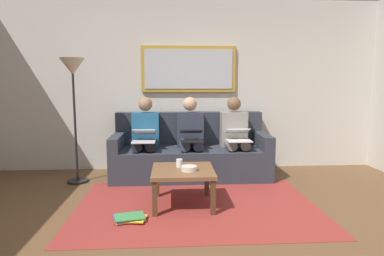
{
  "coord_description": "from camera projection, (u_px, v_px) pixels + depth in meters",
  "views": [
    {
      "loc": [
        0.27,
        2.61,
        1.33
      ],
      "look_at": [
        0.0,
        -1.7,
        0.75
      ],
      "focal_mm": 31.02,
      "sensor_mm": 36.0,
      "label": 1
    }
  ],
  "objects": [
    {
      "name": "ground_plane",
      "position": [
        205.0,
        249.0,
        2.78
      ],
      "size": [
        6.0,
        5.2,
        0.1
      ],
      "primitive_type": "cube",
      "color": "brown"
    },
    {
      "name": "wall_rear",
      "position": [
        188.0,
        86.0,
        5.18
      ],
      "size": [
        6.0,
        0.12,
        2.6
      ],
      "primitive_type": "cube",
      "color": "beige",
      "rests_on": "ground_plane"
    },
    {
      "name": "area_rug",
      "position": [
        197.0,
        206.0,
        3.62
      ],
      "size": [
        2.6,
        1.8,
        0.01
      ],
      "primitive_type": "cube",
      "color": "maroon",
      "rests_on": "ground_plane"
    },
    {
      "name": "couch",
      "position": [
        190.0,
        154.0,
        4.83
      ],
      "size": [
        2.2,
        0.9,
        0.9
      ],
      "color": "#2D333D",
      "rests_on": "ground_plane"
    },
    {
      "name": "framed_mirror",
      "position": [
        189.0,
        69.0,
        5.05
      ],
      "size": [
        1.44,
        0.05,
        0.69
      ],
      "color": "#B7892D"
    },
    {
      "name": "coffee_table",
      "position": [
        183.0,
        174.0,
        3.61
      ],
      "size": [
        0.67,
        0.67,
        0.41
      ],
      "color": "brown",
      "rests_on": "ground_plane"
    },
    {
      "name": "cup",
      "position": [
        179.0,
        163.0,
        3.69
      ],
      "size": [
        0.07,
        0.07,
        0.09
      ],
      "primitive_type": "cylinder",
      "color": "silver",
      "rests_on": "coffee_table"
    },
    {
      "name": "bowl",
      "position": [
        189.0,
        168.0,
        3.54
      ],
      "size": [
        0.17,
        0.17,
        0.05
      ],
      "primitive_type": "cylinder",
      "color": "beige",
      "rests_on": "coffee_table"
    },
    {
      "name": "person_left",
      "position": [
        235.0,
        134.0,
        4.76
      ],
      "size": [
        0.38,
        0.58,
        1.14
      ],
      "color": "gray",
      "rests_on": "couch"
    },
    {
      "name": "laptop_white",
      "position": [
        238.0,
        135.0,
        4.53
      ],
      "size": [
        0.32,
        0.38,
        0.17
      ],
      "color": "white"
    },
    {
      "name": "person_middle",
      "position": [
        190.0,
        135.0,
        4.72
      ],
      "size": [
        0.38,
        0.58,
        1.14
      ],
      "color": "#2D3342",
      "rests_on": "couch"
    },
    {
      "name": "laptop_black",
      "position": [
        191.0,
        136.0,
        4.48
      ],
      "size": [
        0.3,
        0.36,
        0.16
      ],
      "color": "black"
    },
    {
      "name": "person_right",
      "position": [
        145.0,
        135.0,
        4.68
      ],
      "size": [
        0.38,
        0.58,
        1.14
      ],
      "color": "#235B84",
      "rests_on": "couch"
    },
    {
      "name": "laptop_silver",
      "position": [
        144.0,
        136.0,
        4.45
      ],
      "size": [
        0.31,
        0.38,
        0.17
      ],
      "color": "silver"
    },
    {
      "name": "magazine_stack",
      "position": [
        130.0,
        218.0,
        3.23
      ],
      "size": [
        0.35,
        0.29,
        0.05
      ],
      "color": "red",
      "rests_on": "ground_plane"
    },
    {
      "name": "standing_lamp",
      "position": [
        73.0,
        80.0,
        4.33
      ],
      "size": [
        0.32,
        0.32,
        1.66
      ],
      "color": "black",
      "rests_on": "ground_plane"
    }
  ]
}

